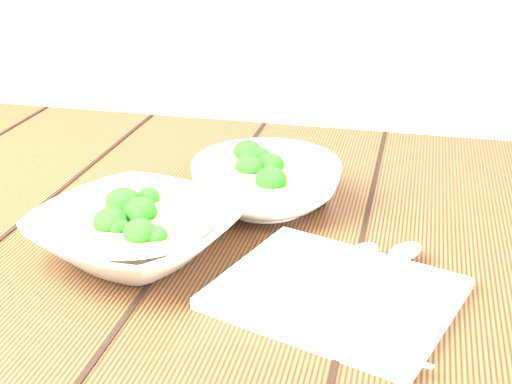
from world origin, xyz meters
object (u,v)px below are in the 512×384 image
object	(u,v)px
trivet	(291,192)
napkin	(335,293)
table	(209,315)
soup_bowl_back	(266,183)
soup_bowl_front	(135,232)

from	to	relation	value
trivet	napkin	xyz separation A→B (m)	(0.09, -0.22, -0.01)
table	trivet	bearing A→B (deg)	50.53
soup_bowl_back	trivet	distance (m)	0.04
trivet	napkin	bearing A→B (deg)	-68.41
soup_bowl_front	trivet	xyz separation A→B (m)	(0.14, 0.18, -0.02)
soup_bowl_back	napkin	size ratio (longest dim) A/B	1.08
trivet	napkin	distance (m)	0.23
soup_bowl_back	napkin	distance (m)	0.23
napkin	soup_bowl_back	bearing A→B (deg)	138.37
soup_bowl_back	napkin	world-z (taller)	soup_bowl_back
soup_bowl_front	soup_bowl_back	world-z (taller)	soup_bowl_back
table	soup_bowl_front	size ratio (longest dim) A/B	4.51
table	napkin	bearing A→B (deg)	-35.18
soup_bowl_back	napkin	bearing A→B (deg)	-59.91
soup_bowl_front	soup_bowl_back	xyz separation A→B (m)	(0.11, 0.16, 0.00)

